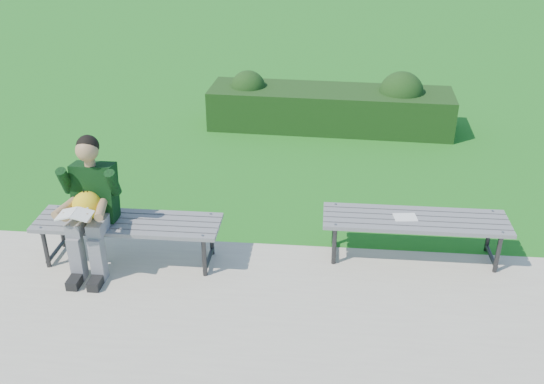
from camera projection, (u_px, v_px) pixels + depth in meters
ground at (255, 245)px, 6.35m from camera, size 80.00×80.00×0.00m
walkway at (229, 361)px, 4.80m from camera, size 30.00×3.50×0.02m
hedge at (333, 106)px, 9.27m from camera, size 3.71×1.08×0.90m
bench_left at (128, 226)px, 5.88m from camera, size 1.80×0.50×0.46m
bench_right at (415, 223)px, 5.94m from camera, size 1.80×0.50×0.46m
seated_boy at (90, 202)px, 5.68m from camera, size 0.56×0.76×1.31m
paper_sheet at (405, 217)px, 5.92m from camera, size 0.24×0.18×0.01m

